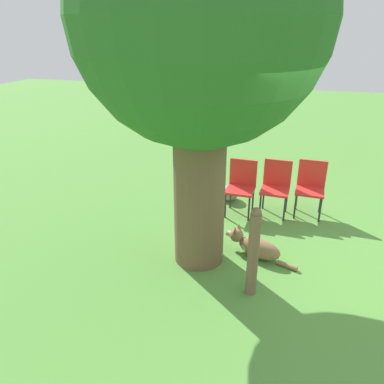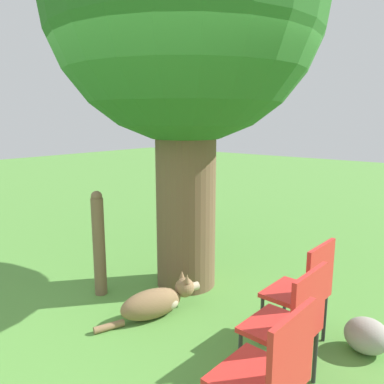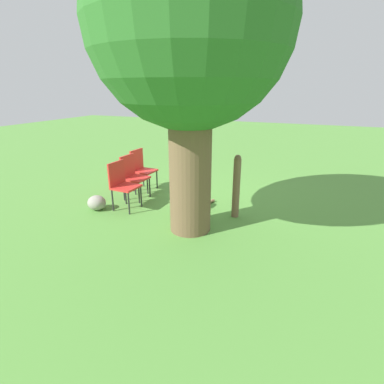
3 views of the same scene
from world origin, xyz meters
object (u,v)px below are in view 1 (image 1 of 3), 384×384
Objects in this scene: oak_tree at (201,24)px; fence_post at (253,252)px; red_chair_2 at (241,184)px; dog at (255,246)px; red_chair_0 at (311,185)px.

oak_tree is 2.48m from fence_post.
fence_post is 1.24× the size of red_chair_2.
oak_tree reaches higher than red_chair_2.
fence_post reaches higher than red_chair_2.
fence_post reaches higher than dog.
red_chair_2 is at bearing -73.77° from red_chair_0.
fence_post is (-0.78, -0.04, 0.41)m from dog.
fence_post is 2.36m from red_chair_0.
fence_post is 2.06m from red_chair_2.
oak_tree is 3.24m from red_chair_0.
red_chair_2 is at bearing -51.67° from dog.
dog is at bearing -21.86° from red_chair_0.
red_chair_0 reaches higher than dog.
red_chair_2 is at bearing 12.09° from fence_post.
oak_tree is 4.86× the size of red_chair_0.
dog is at bearing -70.78° from oak_tree.
oak_tree is 2.79m from red_chair_2.
fence_post is (-0.53, -0.76, -2.30)m from oak_tree.
red_chair_0 is (1.49, -0.69, 0.36)m from dog.
red_chair_0 is (1.74, -1.40, -2.34)m from oak_tree.
oak_tree is at bearing -35.91° from red_chair_0.
red_chair_0 is at bearing 106.23° from red_chair_2.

